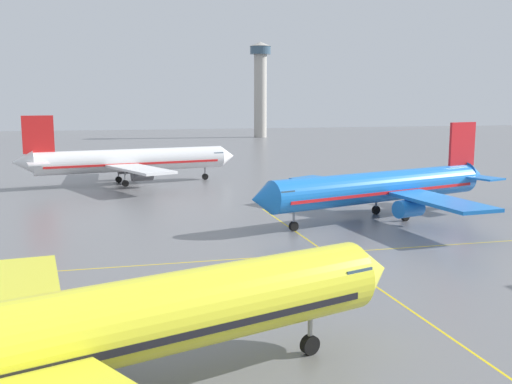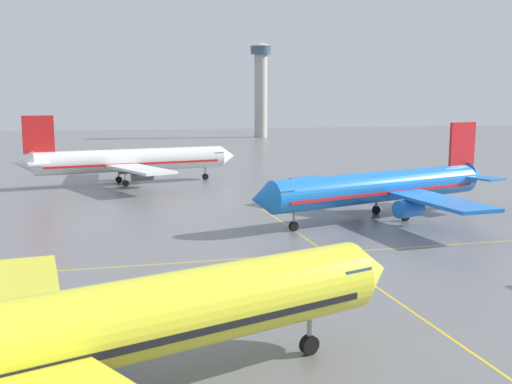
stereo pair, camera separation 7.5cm
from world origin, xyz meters
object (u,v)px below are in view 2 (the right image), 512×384
Objects in this scene: airliner_third_row at (130,161)px; control_tower at (261,82)px; airliner_front_gate at (59,337)px; airliner_second_row at (383,187)px.

airliner_third_row is 1.05× the size of control_tower.
airliner_front_gate reaches higher than airliner_second_row.
airliner_front_gate reaches higher than airliner_third_row.
airliner_third_row is at bearing -114.34° from control_tower.
airliner_third_row is (6.56, 82.12, -0.04)m from airliner_front_gate.
airliner_second_row is at bearing -53.41° from airliner_third_row.
control_tower is at bearing 72.92° from airliner_front_gate.
airliner_second_row is 172.81m from control_tower.
airliner_third_row is at bearing 85.44° from airliner_front_gate.
airliner_front_gate is 221.53m from control_tower.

